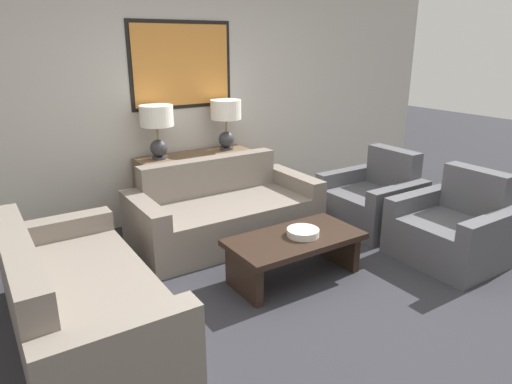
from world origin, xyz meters
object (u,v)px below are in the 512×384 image
armchair_near_camera (453,230)px  armchair_near_back_wall (373,201)px  decorative_bowl (303,232)px  console_table (196,187)px  couch_by_back_wall (225,213)px  coffee_table (295,247)px  couch_by_side (78,301)px  table_lamp_left (157,123)px  table_lamp_right (226,116)px

armchair_near_camera → armchair_near_back_wall: bearing=90.0°
decorative_bowl → console_table: bearing=95.2°
couch_by_back_wall → coffee_table: bearing=-85.1°
couch_by_back_wall → decorative_bowl: couch_by_back_wall is taller
console_table → couch_by_back_wall: 0.67m
couch_by_side → table_lamp_left: bearing=51.7°
couch_by_back_wall → armchair_near_back_wall: 1.66m
couch_by_side → decorative_bowl: size_ratio=6.85×
decorative_bowl → armchair_near_camera: bearing=-18.7°
armchair_near_back_wall → table_lamp_right: bearing=133.5°
table_lamp_right → table_lamp_left: bearing=180.0°
coffee_table → armchair_near_camera: (1.47, -0.50, -0.01)m
table_lamp_right → armchair_near_back_wall: table_lamp_right is taller
couch_by_back_wall → couch_by_side: (-1.64, -0.91, 0.00)m
table_lamp_left → couch_by_side: (-1.24, -1.57, -0.87)m
couch_by_side → armchair_near_back_wall: 3.22m
table_lamp_left → armchair_near_camera: size_ratio=0.62×
couch_by_back_wall → armchair_near_camera: bearing=-44.8°
console_table → armchair_near_camera: bearing=-54.7°
console_table → table_lamp_right: table_lamp_right is taller
console_table → decorative_bowl: bearing=-84.8°
console_table → armchair_near_back_wall: armchair_near_back_wall is taller
couch_by_back_wall → armchair_near_back_wall: (1.56, -0.56, 0.00)m
armchair_near_back_wall → console_table: bearing=142.1°
console_table → armchair_near_back_wall: size_ratio=1.43×
console_table → table_lamp_left: bearing=180.0°
table_lamp_left → armchair_near_back_wall: bearing=-31.6°
couch_by_side → console_table: bearing=43.6°
table_lamp_left → coffee_table: 1.98m
table_lamp_right → decorative_bowl: 1.90m
table_lamp_left → couch_by_back_wall: (0.41, -0.66, -0.87)m
coffee_table → armchair_near_camera: armchair_near_camera is taller
table_lamp_right → couch_by_side: table_lamp_right is taller
table_lamp_left → table_lamp_right: bearing=0.0°
couch_by_back_wall → table_lamp_right: bearing=58.2°
table_lamp_right → couch_by_side: (-2.05, -1.57, -0.87)m
couch_by_back_wall → couch_by_side: same height
couch_by_side → armchair_near_back_wall: size_ratio=2.09×
couch_by_side → armchair_near_back_wall: bearing=6.3°
table_lamp_left → table_lamp_right: same height
armchair_near_camera → couch_by_back_wall: bearing=135.2°
couch_by_back_wall → decorative_bowl: size_ratio=6.85×
coffee_table → armchair_near_camera: size_ratio=1.28×
couch_by_side → decorative_bowl: (1.80, -0.16, 0.14)m
table_lamp_right → couch_by_back_wall: 1.17m
console_table → table_lamp_left: table_lamp_left is taller
couch_by_back_wall → armchair_near_camera: (1.56, -1.55, 0.00)m
table_lamp_left → coffee_table: table_lamp_left is taller
coffee_table → armchair_near_camera: 1.55m
table_lamp_left → decorative_bowl: bearing=-71.9°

